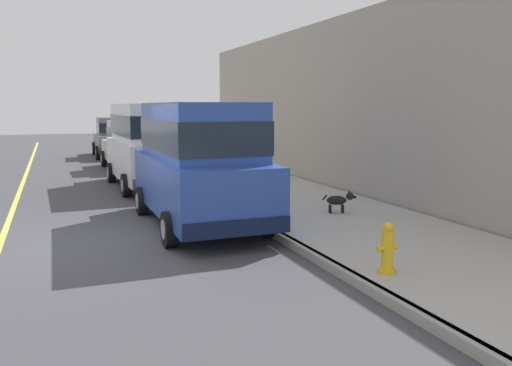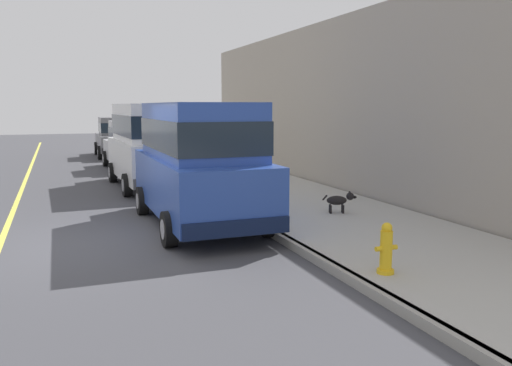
# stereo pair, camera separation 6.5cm
# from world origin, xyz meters

# --- Properties ---
(ground_plane) EXTENTS (80.00, 80.00, 0.00)m
(ground_plane) POSITION_xyz_m (0.00, 0.00, 0.00)
(ground_plane) COLOR #424247
(curb) EXTENTS (0.16, 64.00, 0.14)m
(curb) POSITION_xyz_m (3.20, 0.00, 0.07)
(curb) COLOR gray
(curb) RESTS_ON ground
(sidewalk) EXTENTS (3.60, 64.00, 0.14)m
(sidewalk) POSITION_xyz_m (5.00, 0.00, 0.07)
(sidewalk) COLOR #A8A59E
(sidewalk) RESTS_ON ground
(car_blue_van) EXTENTS (2.15, 4.90, 2.52)m
(car_blue_van) POSITION_xyz_m (2.15, 0.69, 1.39)
(car_blue_van) COLOR #28479E
(car_blue_van) RESTS_ON ground
(car_white_van) EXTENTS (2.24, 4.95, 2.52)m
(car_white_van) POSITION_xyz_m (2.09, 6.24, 1.39)
(car_white_van) COLOR white
(car_white_van) RESTS_ON ground
(car_silver_hatchback) EXTENTS (2.05, 3.85, 1.88)m
(car_silver_hatchback) POSITION_xyz_m (2.19, 11.24, 0.98)
(car_silver_hatchback) COLOR #BCBCC1
(car_silver_hatchback) RESTS_ON ground
(car_grey_sedan) EXTENTS (2.09, 4.63, 1.92)m
(car_grey_sedan) POSITION_xyz_m (2.22, 16.69, 0.98)
(car_grey_sedan) COLOR slate
(car_grey_sedan) RESTS_ON ground
(dog_black) EXTENTS (0.72, 0.36, 0.49)m
(dog_black) POSITION_xyz_m (5.15, 0.12, 0.43)
(dog_black) COLOR black
(dog_black) RESTS_ON sidewalk
(fire_hydrant) EXTENTS (0.34, 0.24, 0.72)m
(fire_hydrant) POSITION_xyz_m (3.65, -3.76, 0.48)
(fire_hydrant) COLOR gold
(fire_hydrant) RESTS_ON sidewalk
(building_facade) EXTENTS (0.50, 20.00, 4.90)m
(building_facade) POSITION_xyz_m (7.10, 4.29, 2.45)
(building_facade) COLOR #9E9384
(building_facade) RESTS_ON ground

